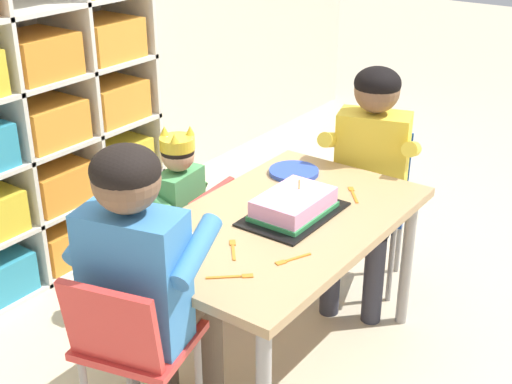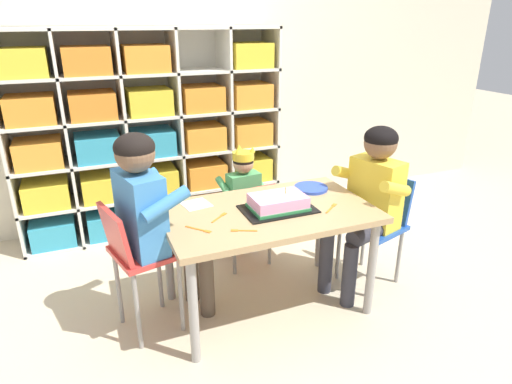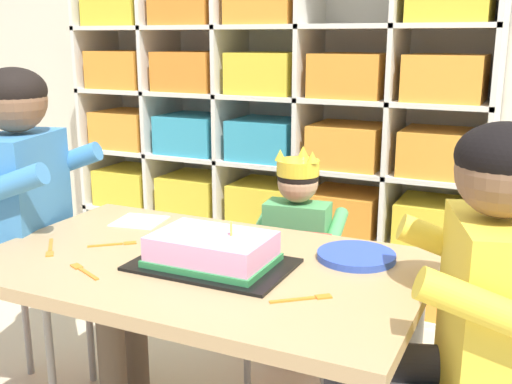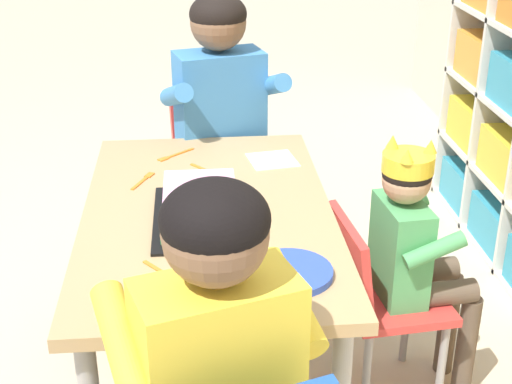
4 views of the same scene
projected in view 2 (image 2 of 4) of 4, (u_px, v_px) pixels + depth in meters
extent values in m
plane|color=beige|center=(267.00, 305.00, 2.62)|extent=(16.00, 16.00, 0.00)
cube|color=beige|center=(189.00, 47.00, 3.44)|extent=(6.09, 0.10, 2.74)
cube|color=silver|center=(148.00, 130.00, 3.47)|extent=(1.97, 0.01, 1.52)
cube|color=silver|center=(6.00, 148.00, 2.98)|extent=(0.02, 0.37, 1.52)
cube|color=silver|center=(68.00, 142.00, 3.12)|extent=(0.02, 0.37, 1.52)
cube|color=silver|center=(125.00, 137.00, 3.25)|extent=(0.02, 0.37, 1.52)
cube|color=silver|center=(177.00, 132.00, 3.39)|extent=(0.02, 0.37, 1.52)
cube|color=silver|center=(225.00, 128.00, 3.53)|extent=(0.02, 0.37, 1.52)
cube|color=silver|center=(270.00, 124.00, 3.66)|extent=(0.02, 0.37, 1.52)
cube|color=silver|center=(160.00, 225.00, 3.60)|extent=(1.97, 0.37, 0.02)
cube|color=silver|center=(157.00, 191.00, 3.49)|extent=(1.97, 0.37, 0.02)
cube|color=silver|center=(153.00, 154.00, 3.38)|extent=(1.97, 0.37, 0.02)
cube|color=silver|center=(150.00, 115.00, 3.27)|extent=(1.97, 0.37, 0.02)
cube|color=silver|center=(146.00, 73.00, 3.16)|extent=(1.97, 0.37, 0.02)
cube|color=silver|center=(142.00, 28.00, 3.05)|extent=(1.97, 0.37, 0.02)
cube|color=teal|center=(54.00, 231.00, 3.27)|extent=(0.30, 0.29, 0.18)
cube|color=teal|center=(108.00, 222.00, 3.41)|extent=(0.30, 0.29, 0.18)
cube|color=teal|center=(159.00, 215.00, 3.54)|extent=(0.30, 0.29, 0.18)
cube|color=orange|center=(206.00, 207.00, 3.68)|extent=(0.30, 0.29, 0.18)
cube|color=orange|center=(249.00, 200.00, 3.82)|extent=(0.30, 0.29, 0.18)
cube|color=yellow|center=(46.00, 193.00, 3.16)|extent=(0.30, 0.29, 0.18)
cube|color=yellow|center=(103.00, 186.00, 3.30)|extent=(0.30, 0.29, 0.18)
cube|color=yellow|center=(156.00, 179.00, 3.43)|extent=(0.30, 0.29, 0.18)
cube|color=orange|center=(204.00, 173.00, 3.57)|extent=(0.30, 0.29, 0.18)
cube|color=yellow|center=(249.00, 167.00, 3.71)|extent=(0.30, 0.29, 0.18)
cube|color=orange|center=(39.00, 153.00, 3.05)|extent=(0.30, 0.29, 0.18)
cube|color=teal|center=(98.00, 147.00, 3.19)|extent=(0.30, 0.29, 0.18)
cube|color=teal|center=(153.00, 142.00, 3.32)|extent=(0.30, 0.29, 0.18)
cube|color=orange|center=(203.00, 137.00, 3.46)|extent=(0.30, 0.29, 0.18)
cube|color=orange|center=(249.00, 132.00, 3.60)|extent=(0.30, 0.29, 0.18)
cube|color=orange|center=(31.00, 109.00, 2.94)|extent=(0.30, 0.29, 0.18)
cube|color=orange|center=(92.00, 105.00, 3.08)|extent=(0.30, 0.29, 0.18)
cube|color=yellow|center=(149.00, 101.00, 3.21)|extent=(0.30, 0.29, 0.18)
cube|color=orange|center=(201.00, 98.00, 3.35)|extent=(0.30, 0.29, 0.18)
cube|color=orange|center=(249.00, 95.00, 3.49)|extent=(0.30, 0.29, 0.18)
cube|color=yellow|center=(22.00, 62.00, 2.83)|extent=(0.30, 0.29, 0.18)
cube|color=orange|center=(86.00, 60.00, 2.97)|extent=(0.30, 0.29, 0.18)
cube|color=orange|center=(145.00, 58.00, 3.10)|extent=(0.30, 0.29, 0.18)
cube|color=yellow|center=(248.00, 55.00, 3.38)|extent=(0.30, 0.29, 0.18)
cube|color=tan|center=(268.00, 213.00, 2.40)|extent=(1.13, 0.68, 0.03)
cylinder|color=#9E9993|center=(193.00, 311.00, 2.09)|extent=(0.05, 0.05, 0.58)
cylinder|color=#9E9993|center=(372.00, 268.00, 2.45)|extent=(0.05, 0.05, 0.58)
cylinder|color=#9E9993|center=(168.00, 256.00, 2.57)|extent=(0.05, 0.05, 0.58)
cylinder|color=#9E9993|center=(320.00, 227.00, 2.93)|extent=(0.05, 0.05, 0.58)
cube|color=red|center=(244.00, 216.00, 2.96)|extent=(0.35, 0.32, 0.03)
cube|color=red|center=(254.00, 205.00, 2.81)|extent=(0.30, 0.09, 0.24)
cylinder|color=gray|center=(254.00, 229.00, 3.18)|extent=(0.02, 0.02, 0.33)
cylinder|color=gray|center=(220.00, 237.00, 3.06)|extent=(0.02, 0.02, 0.33)
cylinder|color=gray|center=(270.00, 242.00, 2.99)|extent=(0.02, 0.02, 0.33)
cylinder|color=gray|center=(234.00, 251.00, 2.88)|extent=(0.02, 0.02, 0.33)
cube|color=#4C9E5B|center=(244.00, 195.00, 2.92)|extent=(0.22, 0.13, 0.29)
sphere|color=tan|center=(243.00, 163.00, 2.84)|extent=(0.13, 0.13, 0.13)
ellipsoid|color=black|center=(243.00, 160.00, 2.83)|extent=(0.14, 0.14, 0.10)
cylinder|color=yellow|center=(243.00, 156.00, 2.82)|extent=(0.14, 0.14, 0.05)
cone|color=yellow|center=(239.00, 147.00, 2.85)|extent=(0.04, 0.04, 0.04)
cone|color=yellow|center=(253.00, 149.00, 2.80)|extent=(0.04, 0.04, 0.04)
cone|color=yellow|center=(238.00, 151.00, 2.76)|extent=(0.04, 0.04, 0.04)
cylinder|color=brown|center=(245.00, 204.00, 3.07)|extent=(0.09, 0.22, 0.07)
cylinder|color=brown|center=(229.00, 207.00, 3.02)|extent=(0.09, 0.22, 0.07)
cylinder|color=brown|center=(239.00, 224.00, 3.23)|extent=(0.06, 0.06, 0.35)
cylinder|color=brown|center=(223.00, 228.00, 3.18)|extent=(0.06, 0.06, 0.35)
cylinder|color=#4C9E5B|center=(257.00, 180.00, 2.98)|extent=(0.06, 0.18, 0.10)
cylinder|color=#4C9E5B|center=(223.00, 187.00, 2.87)|extent=(0.06, 0.18, 0.10)
cube|color=red|center=(145.00, 252.00, 2.27)|extent=(0.37, 0.38, 0.03)
cube|color=red|center=(115.00, 235.00, 2.14)|extent=(0.13, 0.30, 0.26)
cylinder|color=gray|center=(181.00, 295.00, 2.33)|extent=(0.02, 0.02, 0.45)
cylinder|color=gray|center=(159.00, 273.00, 2.52)|extent=(0.02, 0.02, 0.45)
cylinder|color=gray|center=(138.00, 311.00, 2.19)|extent=(0.02, 0.02, 0.45)
cylinder|color=gray|center=(118.00, 287.00, 2.39)|extent=(0.02, 0.02, 0.45)
cube|color=#3D7FBC|center=(141.00, 213.00, 2.19)|extent=(0.23, 0.33, 0.42)
sphere|color=brown|center=(135.00, 153.00, 2.08)|extent=(0.19, 0.19, 0.19)
ellipsoid|color=black|center=(134.00, 147.00, 2.07)|extent=(0.19, 0.19, 0.14)
cylinder|color=brown|center=(179.00, 244.00, 2.27)|extent=(0.32, 0.17, 0.10)
cylinder|color=brown|center=(164.00, 231.00, 2.41)|extent=(0.32, 0.17, 0.10)
cylinder|color=brown|center=(206.00, 278.00, 2.45)|extent=(0.08, 0.08, 0.47)
cylinder|color=brown|center=(191.00, 265.00, 2.59)|extent=(0.08, 0.08, 0.47)
cylinder|color=#3D7FBC|center=(166.00, 204.00, 2.06)|extent=(0.26, 0.12, 0.14)
cylinder|color=#3D7FBC|center=(137.00, 184.00, 2.32)|extent=(0.26, 0.12, 0.14)
cube|color=#1E4CA8|center=(371.00, 226.00, 2.72)|extent=(0.40, 0.41, 0.03)
cube|color=#1E4CA8|center=(389.00, 197.00, 2.76)|extent=(0.15, 0.31, 0.28)
cylinder|color=gray|center=(338.00, 252.00, 2.82)|extent=(0.02, 0.02, 0.37)
cylinder|color=gray|center=(374.00, 270.00, 2.62)|extent=(0.02, 0.02, 0.37)
cylinder|color=gray|center=(364.00, 240.00, 2.97)|extent=(0.02, 0.02, 0.37)
cylinder|color=gray|center=(399.00, 256.00, 2.78)|extent=(0.02, 0.02, 0.37)
cube|color=yellow|center=(375.00, 193.00, 2.64)|extent=(0.24, 0.33, 0.42)
sphere|color=brown|center=(380.00, 143.00, 2.53)|extent=(0.19, 0.19, 0.19)
ellipsoid|color=black|center=(381.00, 138.00, 2.52)|extent=(0.19, 0.19, 0.14)
cylinder|color=#33333D|center=(345.00, 222.00, 2.69)|extent=(0.32, 0.19, 0.10)
cylinder|color=#33333D|center=(369.00, 232.00, 2.56)|extent=(0.32, 0.19, 0.10)
cylinder|color=#33333D|center=(326.00, 263.00, 2.68)|extent=(0.08, 0.08, 0.39)
cylinder|color=#33333D|center=(349.00, 275.00, 2.55)|extent=(0.08, 0.08, 0.39)
cylinder|color=yellow|center=(347.00, 173.00, 2.70)|extent=(0.26, 0.14, 0.14)
cylinder|color=yellow|center=(396.00, 189.00, 2.45)|extent=(0.26, 0.14, 0.14)
cube|color=black|center=(278.00, 209.00, 2.39)|extent=(0.39, 0.25, 0.01)
cube|color=#EF9EC6|center=(278.00, 202.00, 2.37)|extent=(0.29, 0.19, 0.07)
cube|color=#338E4C|center=(278.00, 207.00, 2.39)|extent=(0.30, 0.21, 0.02)
cylinder|color=#EFCC4C|center=(286.00, 190.00, 2.38)|extent=(0.01, 0.01, 0.04)
cylinder|color=blue|center=(311.00, 188.00, 2.67)|extent=(0.20, 0.20, 0.02)
cube|color=white|center=(196.00, 204.00, 2.46)|extent=(0.17, 0.17, 0.00)
cube|color=orange|center=(195.00, 228.00, 2.17)|extent=(0.08, 0.09, 0.00)
cube|color=orange|center=(207.00, 231.00, 2.14)|extent=(0.04, 0.04, 0.00)
cube|color=orange|center=(330.00, 209.00, 2.39)|extent=(0.09, 0.07, 0.00)
cube|color=orange|center=(334.00, 205.00, 2.45)|extent=(0.04, 0.04, 0.00)
cube|color=orange|center=(217.00, 219.00, 2.28)|extent=(0.08, 0.07, 0.00)
cube|color=orange|center=(224.00, 214.00, 2.33)|extent=(0.04, 0.04, 0.00)
cube|color=orange|center=(248.00, 231.00, 2.15)|extent=(0.09, 0.05, 0.00)
cube|color=orange|center=(234.00, 230.00, 2.15)|extent=(0.04, 0.03, 0.00)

